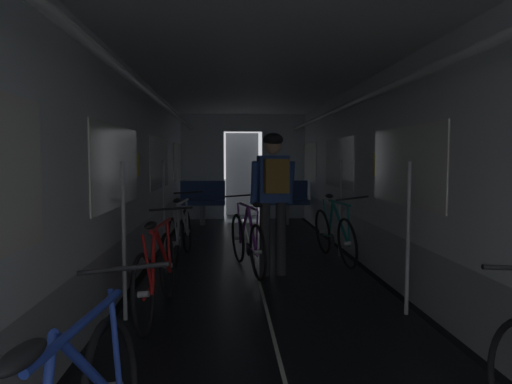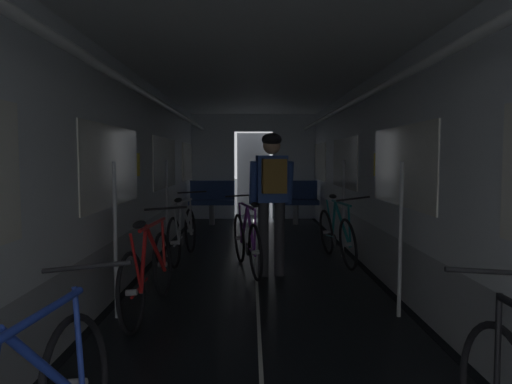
% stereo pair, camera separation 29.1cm
% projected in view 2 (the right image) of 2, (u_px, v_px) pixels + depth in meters
% --- Properties ---
extents(train_car_shell, '(3.14, 12.34, 2.57)m').
position_uv_depth(train_car_shell, '(256.00, 136.00, 5.62)').
color(train_car_shell, black).
rests_on(train_car_shell, ground).
extents(bench_seat_far_left, '(0.98, 0.51, 0.95)m').
position_uv_depth(bench_seat_far_left, '(212.00, 198.00, 10.16)').
color(bench_seat_far_left, gray).
rests_on(bench_seat_far_left, ground).
extents(bench_seat_far_right, '(0.98, 0.51, 0.95)m').
position_uv_depth(bench_seat_far_right, '(295.00, 198.00, 10.18)').
color(bench_seat_far_right, gray).
rests_on(bench_seat_far_right, ground).
extents(bicycle_teal, '(0.48, 1.69, 0.95)m').
position_uv_depth(bicycle_teal, '(336.00, 234.00, 6.51)').
color(bicycle_teal, black).
rests_on(bicycle_teal, ground).
extents(bicycle_silver, '(0.44, 1.69, 0.94)m').
position_uv_depth(bicycle_silver, '(183.00, 233.00, 6.62)').
color(bicycle_silver, black).
rests_on(bicycle_silver, ground).
extents(bicycle_red, '(0.44, 1.69, 0.95)m').
position_uv_depth(bicycle_red, '(149.00, 272.00, 4.34)').
color(bicycle_red, black).
rests_on(bicycle_red, ground).
extents(person_cyclist_aisle, '(0.55, 0.42, 1.73)m').
position_uv_depth(person_cyclist_aisle, '(272.00, 188.00, 5.65)').
color(person_cyclist_aisle, '#2D2D33').
rests_on(person_cyclist_aisle, ground).
extents(bicycle_purple_in_aisle, '(0.50, 1.67, 0.94)m').
position_uv_depth(bicycle_purple_in_aisle, '(247.00, 241.00, 5.97)').
color(bicycle_purple_in_aisle, black).
rests_on(bicycle_purple_in_aisle, ground).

